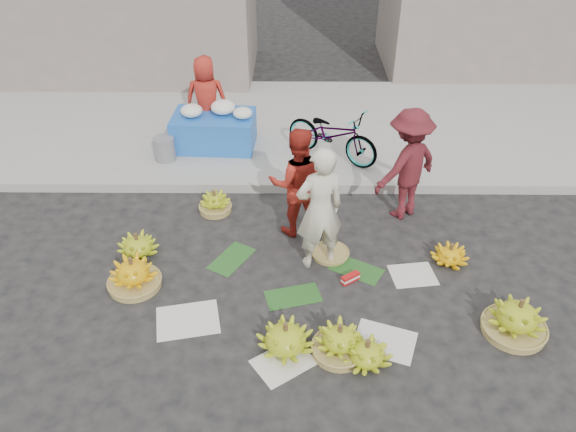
{
  "coord_description": "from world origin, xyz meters",
  "views": [
    {
      "loc": [
        -0.12,
        -5.13,
        4.64
      ],
      "look_at": [
        -0.17,
        0.48,
        0.7
      ],
      "focal_mm": 35.0,
      "sensor_mm": 36.0,
      "label": 1
    }
  ],
  "objects_px": {
    "banana_bunch_0": "(133,274)",
    "banana_bunch_4": "(517,318)",
    "flower_table": "(215,128)",
    "bicycle": "(332,134)",
    "vendor_cream": "(320,209)"
  },
  "relations": [
    {
      "from": "bicycle",
      "to": "banana_bunch_4",
      "type": "bearing_deg",
      "value": -120.33
    },
    {
      "from": "vendor_cream",
      "to": "flower_table",
      "type": "xyz_separation_m",
      "value": [
        -1.64,
        2.96,
        -0.39
      ]
    },
    {
      "from": "banana_bunch_4",
      "to": "banana_bunch_0",
      "type": "bearing_deg",
      "value": 170.72
    },
    {
      "from": "banana_bunch_4",
      "to": "vendor_cream",
      "type": "bearing_deg",
      "value": 151.03
    },
    {
      "from": "banana_bunch_0",
      "to": "banana_bunch_4",
      "type": "xyz_separation_m",
      "value": [
        4.38,
        -0.71,
        0.02
      ]
    },
    {
      "from": "banana_bunch_4",
      "to": "bicycle",
      "type": "xyz_separation_m",
      "value": [
        -1.82,
        3.73,
        0.34
      ]
    },
    {
      "from": "banana_bunch_4",
      "to": "flower_table",
      "type": "relative_size",
      "value": 0.51
    },
    {
      "from": "flower_table",
      "to": "bicycle",
      "type": "height_order",
      "value": "bicycle"
    },
    {
      "from": "flower_table",
      "to": "bicycle",
      "type": "relative_size",
      "value": 0.85
    },
    {
      "from": "banana_bunch_0",
      "to": "flower_table",
      "type": "bearing_deg",
      "value": 79.97
    },
    {
      "from": "banana_bunch_4",
      "to": "bicycle",
      "type": "height_order",
      "value": "bicycle"
    },
    {
      "from": "flower_table",
      "to": "bicycle",
      "type": "distance_m",
      "value": 1.99
    },
    {
      "from": "flower_table",
      "to": "bicycle",
      "type": "xyz_separation_m",
      "value": [
        1.95,
        -0.4,
        0.11
      ]
    },
    {
      "from": "bicycle",
      "to": "banana_bunch_0",
      "type": "bearing_deg",
      "value": 173.4
    },
    {
      "from": "banana_bunch_0",
      "to": "banana_bunch_4",
      "type": "relative_size",
      "value": 1.02
    }
  ]
}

